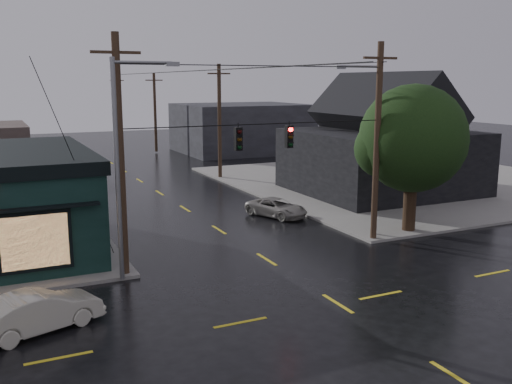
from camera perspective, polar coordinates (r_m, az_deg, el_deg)
name	(u,v)px	position (r m, az deg, el deg)	size (l,w,h in m)	color
ground_plane	(338,304)	(22.04, 8.17, -10.99)	(160.00, 160.00, 0.00)	black
sidewalk_ne	(406,181)	(49.20, 14.78, 1.11)	(28.00, 28.00, 0.15)	gray
ne_building	(382,133)	(43.20, 12.52, 5.77)	(12.60, 11.60, 8.75)	black
corner_tree	(413,139)	(31.80, 15.43, 5.14)	(5.81, 5.81, 7.97)	black
utility_pole_nw	(126,276)	(25.32, -12.88, -8.21)	(2.00, 0.32, 10.15)	black
utility_pole_ne	(373,240)	(30.65, 11.62, -4.77)	(2.00, 0.32, 10.15)	black
utility_pole_far_a	(220,179)	(49.08, -3.60, 1.35)	(2.00, 0.32, 9.65)	black
utility_pole_far_b	(156,153)	(67.87, -9.93, 3.89)	(2.00, 0.32, 9.15)	black
utility_pole_far_c	(119,138)	(87.20, -13.50, 5.30)	(2.00, 0.32, 9.15)	black
span_signal_assembly	(264,137)	(26.25, 0.81, 5.51)	(13.00, 0.48, 1.23)	black
streetlight_nw	(123,282)	(24.62, -13.20, -8.78)	(5.40, 0.30, 9.15)	slate
streetlight_ne	(373,236)	(31.48, 11.59, -4.35)	(5.40, 0.30, 9.15)	slate
bg_building_east	(241,128)	(67.97, -1.53, 6.43)	(14.00, 12.00, 5.60)	black
sedan_cream	(39,311)	(20.68, -20.89, -11.10)	(1.45, 4.17, 1.37)	beige
suv_silver	(277,208)	(35.16, 2.07, -1.57)	(1.87, 4.06, 1.13)	gray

